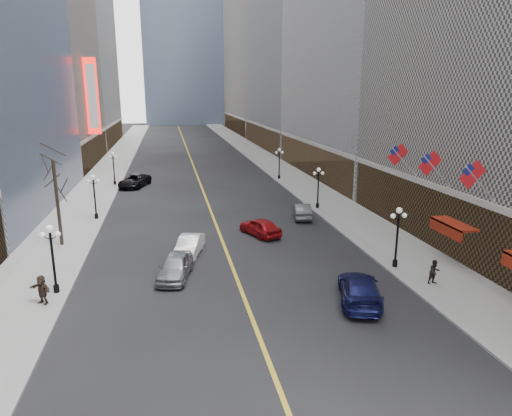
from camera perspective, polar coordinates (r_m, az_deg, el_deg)
name	(u,v)px	position (r m, az deg, el deg)	size (l,w,h in m)	color
sidewalk_east	(287,174)	(72.61, 3.84, 4.27)	(6.00, 230.00, 0.15)	gray
sidewalk_west	(102,180)	(70.92, -18.65, 3.31)	(6.00, 230.00, 0.15)	gray
lane_line	(194,167)	(80.25, -7.77, 5.09)	(0.25, 200.00, 0.02)	gold
bldg_east_c	(316,40)	(111.14, 7.48, 20.13)	(26.60, 40.60, 48.80)	gray
bldg_east_d	(273,31)	(153.14, 2.18, 21.23)	(26.60, 46.60, 62.80)	gray
bldg_west_c	(1,13)	(90.69, -29.23, 20.53)	(26.60, 30.60, 50.80)	gray
streetlamp_east_1	(398,231)	(34.70, 17.28, -2.75)	(1.26, 0.44, 4.52)	black
streetlamp_east_2	(318,183)	(50.76, 7.79, 3.05)	(1.26, 0.44, 4.52)	black
streetlamp_east_3	(279,160)	(67.80, 2.93, 5.99)	(1.26, 0.44, 4.52)	black
streetlamp_west_1	(52,252)	(31.62, -24.13, -5.04)	(1.26, 0.44, 4.52)	black
streetlamp_west_2	(94,192)	(48.70, -19.56, 1.87)	(1.26, 0.44, 4.52)	black
streetlamp_west_3	(113,165)	(66.27, -17.39, 5.16)	(1.26, 0.44, 4.52)	black
flag_3	(475,177)	(33.12, 25.65, 3.50)	(2.87, 0.12, 2.87)	#B2B2B7
flag_4	(432,165)	(37.19, 21.14, 4.99)	(2.87, 0.12, 2.87)	#B2B2B7
flag_5	(400,157)	(41.47, 17.52, 6.16)	(2.87, 0.12, 2.87)	#B2B2B7
awning_c	(451,225)	(36.85, 23.22, -2.01)	(1.40, 4.00, 0.93)	maroon
theatre_marquee	(92,96)	(79.96, -19.80, 13.00)	(2.00, 0.55, 12.00)	red
tree_west_far	(54,174)	(40.69, -23.90, 3.95)	(3.60, 3.60, 7.92)	#2D231C
car_nb_near	(175,267)	(32.63, -10.06, -7.22)	(1.99, 4.95, 1.69)	#919397
car_nb_mid	(189,246)	(36.92, -8.33, -4.69)	(1.64, 4.69, 1.55)	white
car_nb_far	(135,181)	(64.81, -14.94, 3.30)	(2.85, 6.18, 1.72)	black
car_sb_near	(359,289)	(29.39, 12.81, -9.84)	(2.38, 5.85, 1.70)	#131647
car_sb_mid	(260,227)	(41.45, 0.53, -2.35)	(1.91, 4.76, 1.62)	maroon
car_sb_far	(302,211)	(47.34, 5.75, -0.35)	(1.64, 4.71, 1.55)	#454A4C
ped_east_walk	(434,272)	(33.10, 21.41, -7.44)	(0.82, 0.45, 1.68)	black
ped_west_far	(42,290)	(30.94, -25.21, -9.21)	(1.70, 0.49, 1.83)	#2F211A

